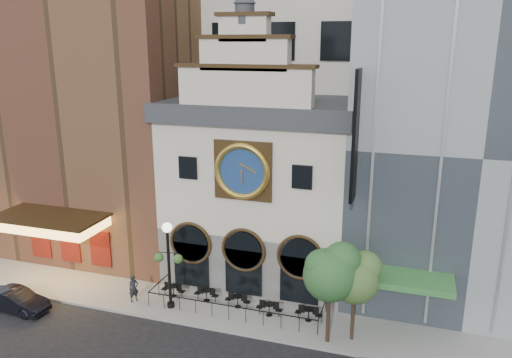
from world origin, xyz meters
The scene contains 16 objects.
ground centered at (0.00, 0.00, 0.00)m, with size 120.00×120.00×0.00m, color black.
sidewalk centered at (0.00, 2.50, 0.07)m, with size 44.00×5.00×0.15m, color gray.
clock_building centered at (0.00, 7.82, 6.69)m, with size 12.60×8.78×18.65m.
theater_building centered at (-13.00, 9.96, 12.60)m, with size 14.00×15.60×25.00m.
retail_building centered at (12.99, 9.99, 10.14)m, with size 14.00×14.40×20.00m.
cafe_railing centered at (0.00, 2.50, 0.60)m, with size 10.60×2.60×0.90m, color black, non-canonical shape.
bistro_0 centered at (-4.36, 2.69, 0.61)m, with size 1.58×0.68×0.90m.
bistro_1 centered at (-2.11, 2.82, 0.61)m, with size 1.58×0.68×0.90m.
bistro_2 centered at (0.02, 2.70, 0.61)m, with size 1.58×0.68×0.90m.
bistro_3 centered at (2.14, 2.37, 0.61)m, with size 1.58×0.68×0.90m.
bistro_4 centered at (4.49, 2.53, 0.61)m, with size 1.58×0.68×0.90m.
car_left centered at (-12.83, -1.57, 0.69)m, with size 1.45×4.17×1.37m, color black.
pedestrian centered at (-6.44, 1.40, 1.03)m, with size 0.64×0.42×1.75m, color black.
lamppost centered at (-3.91, 1.45, 3.57)m, with size 1.76×0.72×5.53m.
tree_left centered at (5.97, 0.81, 4.35)m, with size 2.98×2.87×5.73m.
tree_right centered at (7.19, 1.43, 3.92)m, with size 2.67×2.57×5.14m.
Camera 1 is at (9.53, -23.19, 15.93)m, focal length 35.00 mm.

